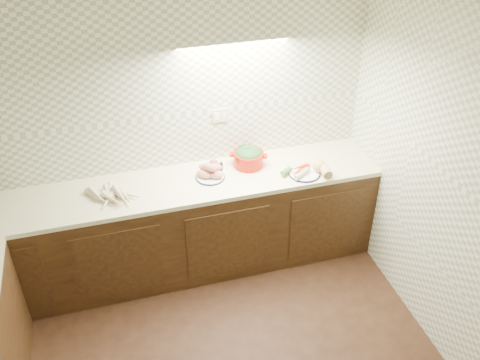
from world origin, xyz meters
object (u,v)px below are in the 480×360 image
object	(u,v)px
parsnip_pile	(111,191)
dutch_oven	(248,157)
veg_plate	(311,169)
sweet_potato_plate	(210,172)
onion_bowl	(215,165)

from	to	relation	value
parsnip_pile	dutch_oven	xyz separation A→B (m)	(1.17, 0.11, 0.05)
dutch_oven	veg_plate	size ratio (longest dim) A/B	0.80
parsnip_pile	sweet_potato_plate	distance (m)	0.81
onion_bowl	veg_plate	distance (m)	0.81
veg_plate	dutch_oven	bearing A→B (deg)	150.16
sweet_potato_plate	onion_bowl	distance (m)	0.14
onion_bowl	dutch_oven	bearing A→B (deg)	-4.57
dutch_oven	onion_bowl	bearing A→B (deg)	-163.05
sweet_potato_plate	onion_bowl	bearing A→B (deg)	58.27
sweet_potato_plate	dutch_oven	world-z (taller)	dutch_oven
parsnip_pile	sweet_potato_plate	size ratio (longest dim) A/B	1.55
veg_plate	sweet_potato_plate	bearing A→B (deg)	167.98
sweet_potato_plate	parsnip_pile	bearing A→B (deg)	-178.89
parsnip_pile	dutch_oven	world-z (taller)	dutch_oven
onion_bowl	veg_plate	xyz separation A→B (m)	(0.75, -0.29, 0.01)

